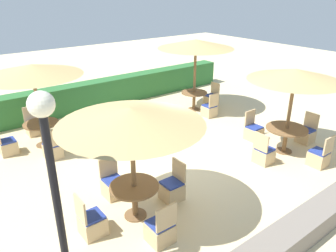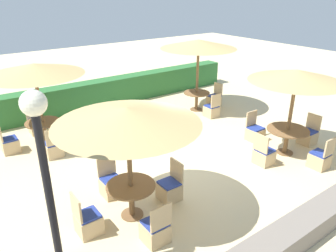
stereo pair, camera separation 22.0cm
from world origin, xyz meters
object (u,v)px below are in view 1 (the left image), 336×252
(round_table_front_right, at_px, (286,132))
(round_table_back_left, at_px, (42,128))
(patio_chair_back_left_north, at_px, (34,127))
(patio_chair_back_left_west, at_px, (8,146))
(patio_chair_back_right_east, at_px, (211,99))
(parasol_back_right, at_px, (196,44))
(round_table_back_right, at_px, (194,96))
(patio_chair_front_right_north, at_px, (253,132))
(patio_chair_front_left_east, at_px, (172,189))
(patio_chair_front_right_east, at_px, (306,134))
(parasol_back_left, at_px, (32,70))
(parasol_front_left, at_px, (131,117))
(patio_chair_front_right_south, at_px, (319,157))
(patio_chair_front_left_south, at_px, (160,230))
(patio_chair_back_left_south, at_px, (53,150))
(patio_chair_back_right_south, at_px, (210,110))
(parasol_front_right, at_px, (295,75))
(lamp_post, at_px, (50,158))
(round_table_front_left, at_px, (134,193))
(patio_chair_front_left_west, at_px, (92,223))
(patio_chair_front_right_west, at_px, (264,154))
(patio_chair_front_left_north, at_px, (113,186))

(round_table_front_right, xyz_separation_m, round_table_back_left, (-5.54, 4.78, -0.04))
(patio_chair_back_left_north, bearing_deg, patio_chair_back_left_west, 42.30)
(patio_chair_back_right_east, bearing_deg, parasol_back_right, 86.54)
(round_table_front_right, bearing_deg, round_table_back_right, 86.27)
(patio_chair_front_right_north, xyz_separation_m, patio_chair_front_left_east, (-4.05, -0.94, 0.00))
(patio_chair_front_right_east, height_order, parasol_back_left, parasol_back_left)
(round_table_front_right, distance_m, parasol_front_left, 5.38)
(patio_chair_front_right_south, xyz_separation_m, patio_chair_front_left_south, (-5.16, 0.29, 0.00))
(patio_chair_front_right_east, xyz_separation_m, patio_chair_back_left_south, (-6.69, 3.81, 0.00))
(patio_chair_front_right_north, distance_m, patio_chair_back_right_south, 2.33)
(parasol_front_right, bearing_deg, lamp_post, -174.88)
(patio_chair_front_right_east, xyz_separation_m, round_table_front_left, (-6.22, 0.19, 0.33))
(lamp_post, distance_m, parasol_front_left, 1.96)
(lamp_post, xyz_separation_m, patio_chair_front_left_west, (0.82, 0.83, -2.09))
(patio_chair_front_left_south, bearing_deg, patio_chair_front_right_west, 10.20)
(patio_chair_back_left_north, bearing_deg, patio_chair_back_right_south, 157.75)
(round_table_front_right, distance_m, patio_chair_back_right_east, 4.47)
(patio_chair_front_left_east, height_order, patio_chair_back_left_west, same)
(lamp_post, distance_m, patio_chair_front_left_north, 3.26)
(patio_chair_front_left_north, bearing_deg, round_table_front_left, 89.89)
(parasol_back_right, bearing_deg, patio_chair_front_left_east, -136.42)
(round_table_front_right, bearing_deg, parasol_front_right, 90.00)
(parasol_back_left, bearing_deg, parasol_back_right, -4.30)
(lamp_post, relative_size, patio_chair_back_right_east, 3.57)
(parasol_front_left, height_order, patio_chair_back_right_east, parasol_front_left)
(parasol_back_left, bearing_deg, patio_chair_back_right_east, -4.18)
(patio_chair_front_left_south, relative_size, patio_chair_front_left_west, 1.00)
(patio_chair_front_right_north, relative_size, patio_chair_back_left_north, 1.00)
(round_table_back_right, bearing_deg, patio_chair_back_right_south, -91.58)
(patio_chair_front_right_south, bearing_deg, patio_chair_front_right_west, 136.07)
(patio_chair_front_right_east, xyz_separation_m, patio_chair_back_left_north, (-6.60, 5.81, 0.00))
(parasol_front_right, xyz_separation_m, round_table_front_left, (-5.11, 0.17, -1.74))
(parasol_front_left, bearing_deg, patio_chair_back_right_east, 33.14)
(patio_chair_front_right_east, relative_size, patio_chair_back_right_east, 1.00)
(round_table_back_left, height_order, patio_chair_back_left_north, patio_chair_back_left_north)
(patio_chair_front_left_east, height_order, patio_chair_back_right_south, same)
(patio_chair_back_left_south, bearing_deg, patio_chair_front_right_east, -29.68)
(patio_chair_front_right_east, bearing_deg, patio_chair_front_right_west, 90.62)
(patio_chair_front_left_west, distance_m, patio_chair_back_right_south, 7.12)
(patio_chair_front_right_south, xyz_separation_m, round_table_back_left, (-5.55, 5.86, 0.32))
(patio_chair_front_left_west, relative_size, patio_chair_back_left_south, 1.00)
(lamp_post, bearing_deg, patio_chair_back_left_south, 73.28)
(patio_chair_front_left_north, bearing_deg, patio_chair_back_left_north, -85.22)
(patio_chair_front_right_south, distance_m, round_table_front_left, 5.29)
(round_table_front_left, height_order, patio_chair_front_left_east, patio_chair_front_left_east)
(patio_chair_back_left_south, distance_m, patio_chair_back_left_north, 2.00)
(patio_chair_front_left_west, distance_m, patio_chair_back_left_north, 5.61)
(patio_chair_front_left_west, bearing_deg, patio_chair_front_left_east, 89.08)
(patio_chair_front_left_north, bearing_deg, patio_chair_front_left_south, 89.03)
(patio_chair_front_right_south, height_order, parasol_back_left, parasol_back_left)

